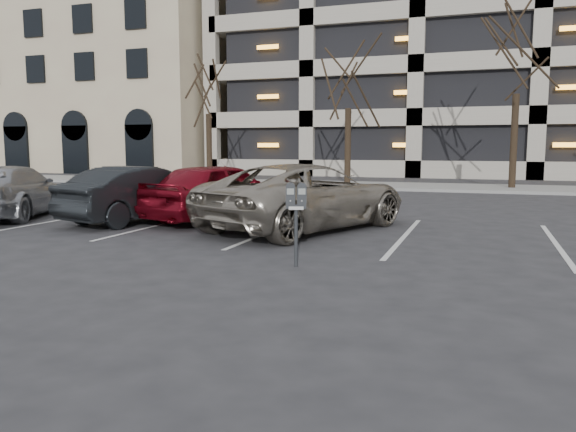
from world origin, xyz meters
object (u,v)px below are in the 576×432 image
(tree_a, at_px, (208,71))
(car_dark, at_px, (142,194))
(tree_c, at_px, (519,33))
(car_silver, at_px, (10,191))
(suv_silver, at_px, (307,197))
(tree_b, at_px, (349,60))
(parking_meter, at_px, (296,204))
(car_red, at_px, (220,191))

(tree_a, distance_m, car_dark, 15.16)
(tree_c, xyz_separation_m, car_silver, (-12.59, -13.89, -5.67))
(car_silver, bearing_deg, suv_silver, 161.08)
(tree_c, bearing_deg, tree_a, 180.00)
(tree_b, xyz_separation_m, car_silver, (-5.59, -13.89, -4.98))
(tree_a, height_order, tree_b, tree_b)
(car_dark, bearing_deg, parking_meter, 161.00)
(parking_meter, height_order, car_silver, car_silver)
(parking_meter, distance_m, car_silver, 9.41)
(parking_meter, xyz_separation_m, suv_silver, (-1.01, 3.78, -0.24))
(tree_b, distance_m, tree_c, 7.03)
(tree_b, distance_m, car_dark, 14.48)
(parking_meter, relative_size, car_dark, 0.31)
(tree_a, bearing_deg, car_dark, -69.34)
(parking_meter, distance_m, car_red, 5.67)
(car_dark, distance_m, car_silver, 3.69)
(tree_b, relative_size, car_silver, 1.70)
(suv_silver, bearing_deg, car_red, 7.08)
(parking_meter, height_order, suv_silver, suv_silver)
(tree_c, relative_size, parking_meter, 7.02)
(tree_a, relative_size, car_dark, 1.85)
(tree_c, xyz_separation_m, parking_meter, (-3.77, -17.15, -5.38))
(tree_c, bearing_deg, car_red, -119.71)
(tree_a, relative_size, parking_meter, 6.04)
(tree_c, relative_size, car_silver, 1.91)
(suv_silver, distance_m, car_silver, 7.83)
(tree_b, relative_size, tree_c, 0.89)
(tree_a, xyz_separation_m, parking_meter, (10.23, -17.15, -4.49))
(tree_b, relative_size, car_dark, 1.92)
(tree_c, xyz_separation_m, car_dark, (-8.92, -13.46, -5.67))
(parking_meter, distance_m, suv_silver, 3.92)
(tree_a, distance_m, car_silver, 14.76)
(suv_silver, bearing_deg, tree_a, -32.24)
(parking_meter, xyz_separation_m, car_silver, (-8.82, 3.27, -0.29))
(tree_c, distance_m, parking_meter, 18.37)
(suv_silver, xyz_separation_m, car_silver, (-7.81, -0.51, -0.05))
(car_dark, bearing_deg, suv_silver, -162.21)
(tree_a, height_order, car_red, tree_a)
(car_silver, bearing_deg, tree_b, -134.60)
(parking_meter, bearing_deg, tree_c, 58.58)
(parking_meter, xyz_separation_m, car_dark, (-5.15, 3.69, -0.29))
(tree_b, bearing_deg, tree_c, 0.00)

